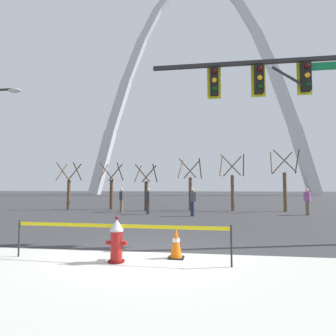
{
  "coord_description": "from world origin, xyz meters",
  "views": [
    {
      "loc": [
        1.51,
        -6.97,
        1.62
      ],
      "look_at": [
        -0.13,
        5.0,
        2.5
      ],
      "focal_mm": 29.19,
      "sensor_mm": 36.0,
      "label": 1
    }
  ],
  "objects_px": {
    "traffic_signal_gantry": "(295,102)",
    "pedestrian_walking_right": "(307,201)",
    "traffic_cone_by_hydrant": "(176,243)",
    "pedestrian_standing_center": "(192,202)",
    "pedestrian_walking_left": "(148,201)",
    "monument_arch": "(198,95)",
    "pedestrian_near_trees": "(122,200)",
    "fire_hydrant": "(117,241)"
  },
  "relations": [
    {
      "from": "traffic_signal_gantry",
      "to": "pedestrian_walking_right",
      "type": "height_order",
      "value": "traffic_signal_gantry"
    },
    {
      "from": "traffic_cone_by_hydrant",
      "to": "pedestrian_standing_center",
      "type": "relative_size",
      "value": 0.46
    },
    {
      "from": "traffic_signal_gantry",
      "to": "pedestrian_walking_left",
      "type": "relative_size",
      "value": 4.04
    },
    {
      "from": "traffic_signal_gantry",
      "to": "monument_arch",
      "type": "height_order",
      "value": "monument_arch"
    },
    {
      "from": "pedestrian_standing_center",
      "to": "pedestrian_walking_left",
      "type": "bearing_deg",
      "value": 163.6
    },
    {
      "from": "traffic_cone_by_hydrant",
      "to": "pedestrian_near_trees",
      "type": "distance_m",
      "value": 12.14
    },
    {
      "from": "fire_hydrant",
      "to": "pedestrian_near_trees",
      "type": "relative_size",
      "value": 0.62
    },
    {
      "from": "pedestrian_near_trees",
      "to": "traffic_signal_gantry",
      "type": "bearing_deg",
      "value": -46.78
    },
    {
      "from": "pedestrian_walking_left",
      "to": "pedestrian_near_trees",
      "type": "distance_m",
      "value": 2.16
    },
    {
      "from": "traffic_signal_gantry",
      "to": "pedestrian_near_trees",
      "type": "relative_size",
      "value": 4.04
    },
    {
      "from": "fire_hydrant",
      "to": "traffic_cone_by_hydrant",
      "type": "bearing_deg",
      "value": 22.21
    },
    {
      "from": "pedestrian_walking_left",
      "to": "traffic_cone_by_hydrant",
      "type": "bearing_deg",
      "value": -74.62
    },
    {
      "from": "pedestrian_walking_left",
      "to": "pedestrian_standing_center",
      "type": "height_order",
      "value": "same"
    },
    {
      "from": "traffic_cone_by_hydrant",
      "to": "pedestrian_walking_right",
      "type": "bearing_deg",
      "value": 58.56
    },
    {
      "from": "fire_hydrant",
      "to": "pedestrian_standing_center",
      "type": "xyz_separation_m",
      "value": [
        1.19,
        9.98,
        0.35
      ]
    },
    {
      "from": "traffic_signal_gantry",
      "to": "pedestrian_walking_right",
      "type": "bearing_deg",
      "value": 69.34
    },
    {
      "from": "traffic_cone_by_hydrant",
      "to": "monument_arch",
      "type": "xyz_separation_m",
      "value": [
        -0.83,
        58.08,
        23.54
      ]
    },
    {
      "from": "fire_hydrant",
      "to": "traffic_cone_by_hydrant",
      "type": "height_order",
      "value": "fire_hydrant"
    },
    {
      "from": "pedestrian_walking_left",
      "to": "pedestrian_standing_center",
      "type": "bearing_deg",
      "value": -16.4
    },
    {
      "from": "pedestrian_standing_center",
      "to": "pedestrian_walking_right",
      "type": "height_order",
      "value": "same"
    },
    {
      "from": "fire_hydrant",
      "to": "monument_arch",
      "type": "height_order",
      "value": "monument_arch"
    },
    {
      "from": "traffic_cone_by_hydrant",
      "to": "pedestrian_near_trees",
      "type": "relative_size",
      "value": 0.46
    },
    {
      "from": "pedestrian_near_trees",
      "to": "pedestrian_walking_left",
      "type": "bearing_deg",
      "value": -23.44
    },
    {
      "from": "fire_hydrant",
      "to": "monument_arch",
      "type": "xyz_separation_m",
      "value": [
        0.43,
        58.59,
        23.44
      ]
    },
    {
      "from": "fire_hydrant",
      "to": "pedestrian_standing_center",
      "type": "bearing_deg",
      "value": 83.19
    },
    {
      "from": "traffic_cone_by_hydrant",
      "to": "monument_arch",
      "type": "relative_size",
      "value": 0.01
    },
    {
      "from": "pedestrian_walking_left",
      "to": "pedestrian_near_trees",
      "type": "height_order",
      "value": "same"
    },
    {
      "from": "pedestrian_standing_center",
      "to": "pedestrian_walking_right",
      "type": "relative_size",
      "value": 1.0
    },
    {
      "from": "pedestrian_walking_left",
      "to": "pedestrian_walking_right",
      "type": "bearing_deg",
      "value": 4.12
    },
    {
      "from": "traffic_cone_by_hydrant",
      "to": "pedestrian_standing_center",
      "type": "distance_m",
      "value": 9.48
    },
    {
      "from": "fire_hydrant",
      "to": "pedestrian_standing_center",
      "type": "height_order",
      "value": "pedestrian_standing_center"
    },
    {
      "from": "pedestrian_near_trees",
      "to": "fire_hydrant",
      "type": "bearing_deg",
      "value": -73.04
    },
    {
      "from": "pedestrian_standing_center",
      "to": "fire_hydrant",
      "type": "bearing_deg",
      "value": -96.81
    },
    {
      "from": "traffic_signal_gantry",
      "to": "pedestrian_standing_center",
      "type": "height_order",
      "value": "traffic_signal_gantry"
    },
    {
      "from": "pedestrian_near_trees",
      "to": "pedestrian_walking_right",
      "type": "bearing_deg",
      "value": -0.85
    },
    {
      "from": "monument_arch",
      "to": "pedestrian_near_trees",
      "type": "distance_m",
      "value": 52.46
    },
    {
      "from": "monument_arch",
      "to": "pedestrian_walking_left",
      "type": "height_order",
      "value": "monument_arch"
    },
    {
      "from": "traffic_cone_by_hydrant",
      "to": "pedestrian_near_trees",
      "type": "xyz_separation_m",
      "value": [
        -4.81,
        11.14,
        0.46
      ]
    },
    {
      "from": "pedestrian_standing_center",
      "to": "monument_arch",
      "type": "bearing_deg",
      "value": 90.9
    },
    {
      "from": "fire_hydrant",
      "to": "traffic_signal_gantry",
      "type": "distance_m",
      "value": 6.69
    },
    {
      "from": "fire_hydrant",
      "to": "pedestrian_walking_left",
      "type": "relative_size",
      "value": 0.62
    },
    {
      "from": "pedestrian_walking_left",
      "to": "pedestrian_walking_right",
      "type": "xyz_separation_m",
      "value": [
        9.53,
        0.69,
        0.0
      ]
    }
  ]
}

